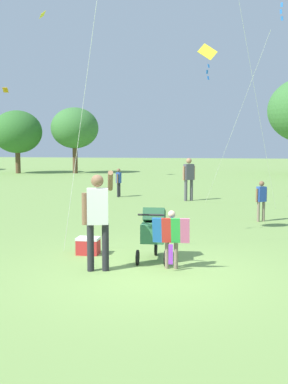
# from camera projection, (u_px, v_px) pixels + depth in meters

# --- Properties ---
(ground_plane) EXTENTS (120.00, 120.00, 0.00)m
(ground_plane) POSITION_uv_depth(u_px,v_px,m) (147.00, 273.00, 8.34)
(ground_plane) COLOR #75994C
(treeline_distant) EXTENTS (47.84, 7.17, 6.76)m
(treeline_distant) POSITION_uv_depth(u_px,v_px,m) (269.00, 120.00, 33.48)
(treeline_distant) COLOR brown
(treeline_distant) RESTS_ON ground
(child_with_butterfly_kite) EXTENTS (0.66, 0.35, 1.06)m
(child_with_butterfly_kite) POSITION_uv_depth(u_px,v_px,m) (171.00, 234.00, 8.51)
(child_with_butterfly_kite) COLOR #7F705B
(child_with_butterfly_kite) RESTS_ON ground
(person_adult_flyer) EXTENTS (0.57, 0.61, 1.79)m
(person_adult_flyer) POSITION_uv_depth(u_px,v_px,m) (98.00, 213.00, 8.36)
(person_adult_flyer) COLOR #232328
(person_adult_flyer) RESTS_ON ground
(stroller) EXTENTS (0.57, 1.09, 1.03)m
(stroller) POSITION_uv_depth(u_px,v_px,m) (154.00, 229.00, 9.17)
(stroller) COLOR black
(stroller) RESTS_ON ground
(kite_green_novelty) EXTENTS (2.26, 3.98, 5.92)m
(kite_green_novelty) POSITION_uv_depth(u_px,v_px,m) (210.00, 61.00, 17.24)
(kite_green_novelty) COLOR yellow
(kite_green_novelty) RESTS_ON ground
(person_red_shirt) EXTENTS (0.46, 0.39, 1.67)m
(person_red_shirt) POSITION_uv_depth(u_px,v_px,m) (189.00, 176.00, 18.46)
(person_red_shirt) COLOR #4C4C51
(person_red_shirt) RESTS_ON ground
(person_sitting_far) EXTENTS (0.19, 0.38, 1.19)m
(person_sitting_far) POSITION_uv_depth(u_px,v_px,m) (119.00, 180.00, 19.79)
(person_sitting_far) COLOR #232328
(person_sitting_far) RESTS_ON ground
(person_couple_left) EXTENTS (0.33, 0.27, 1.17)m
(person_couple_left) POSITION_uv_depth(u_px,v_px,m) (261.00, 198.00, 13.64)
(person_couple_left) COLOR #7F705B
(person_couple_left) RESTS_ON ground
(cooler_box) EXTENTS (0.45, 0.33, 0.35)m
(cooler_box) POSITION_uv_depth(u_px,v_px,m) (88.00, 246.00, 9.69)
(cooler_box) COLOR red
(cooler_box) RESTS_ON ground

